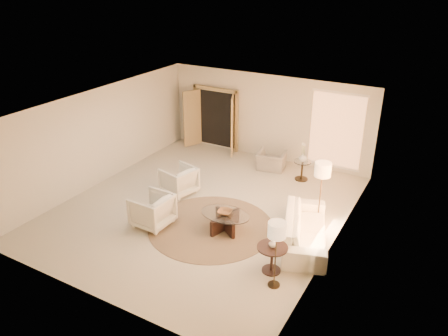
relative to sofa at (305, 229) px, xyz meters
The scene contains 18 objects.
room 3.09m from the sofa, behind, with size 7.04×8.04×2.83m.
windows_right 1.18m from the sofa, 28.55° to the left, with size 0.10×6.40×2.40m, color #F7A363, non-canonical shape.
window_back_corner 4.31m from the sofa, 98.23° to the left, with size 1.70×0.10×2.40m, color #F7A363, non-canonical shape.
curtains_right 1.61m from the sofa, 67.37° to the left, with size 0.06×5.20×2.60m, color tan, non-canonical shape.
french_doors 6.30m from the sofa, 140.07° to the left, with size 1.95×0.66×2.16m.
area_rug 2.33m from the sofa, 167.04° to the right, with size 3.11×3.11×0.01m, color #443423.
sofa is the anchor object (origin of this frame).
armchair_left 4.01m from the sofa, behind, with size 0.84×0.79×0.86m, color white.
armchair_right 3.73m from the sofa, 162.25° to the right, with size 0.88×0.82×0.90m, color white.
accent_chair 4.09m from the sofa, 124.87° to the left, with size 0.89×0.58×0.77m, color gray.
coffee_table 1.93m from the sofa, 165.98° to the right, with size 1.60×1.60×0.46m.
end_table 1.40m from the sofa, 99.65° to the right, with size 0.65×0.65×0.61m.
side_table 3.35m from the sofa, 111.47° to the left, with size 0.52×0.52×0.60m.
floor_lamp_near 1.43m from the sofa, 90.00° to the left, with size 0.40×0.40×1.65m.
floor_lamp_far 1.99m from the sofa, 90.00° to the right, with size 0.36×0.36×1.48m.
bowl 1.93m from the sofa, 165.98° to the right, with size 0.35×0.35×0.08m, color brown.
end_vase 1.44m from the sofa, 99.65° to the right, with size 0.17×0.17×0.18m, color silver.
side_vase 3.37m from the sofa, 111.47° to the left, with size 0.24×0.24×0.25m, color silver.
Camera 1 is at (5.48, -8.59, 5.86)m, focal length 35.00 mm.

